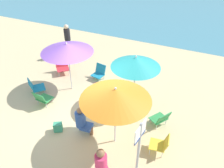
# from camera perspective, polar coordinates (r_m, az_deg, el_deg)

# --- Properties ---
(ground_plane) EXTENTS (40.00, 40.00, 0.00)m
(ground_plane) POSITION_cam_1_polar(r_m,az_deg,el_deg) (7.97, -6.44, -7.38)
(ground_plane) COLOR #D3BC8C
(sea_water) EXTENTS (40.00, 16.00, 0.01)m
(sea_water) POSITION_cam_1_polar(r_m,az_deg,el_deg) (20.58, 15.73, 18.61)
(sea_water) COLOR teal
(sea_water) RESTS_ON ground_plane
(umbrella_orange) EXTENTS (1.95, 1.95, 2.03)m
(umbrella_orange) POSITION_cam_1_polar(r_m,az_deg,el_deg) (5.79, 0.90, -2.71)
(umbrella_orange) COLOR silver
(umbrella_orange) RESTS_ON ground_plane
(umbrella_purple) EXTENTS (1.94, 1.94, 2.04)m
(umbrella_purple) POSITION_cam_1_polar(r_m,az_deg,el_deg) (8.31, -11.56, 9.11)
(umbrella_purple) COLOR silver
(umbrella_purple) RESTS_ON ground_plane
(umbrella_teal) EXTENTS (1.68, 1.68, 2.01)m
(umbrella_teal) POSITION_cam_1_polar(r_m,az_deg,el_deg) (7.34, 6.17, 5.64)
(umbrella_teal) COLOR silver
(umbrella_teal) RESTS_ON ground_plane
(beach_chair_a) EXTENTS (0.56, 0.57, 0.63)m
(beach_chair_a) POSITION_cam_1_polar(r_m,az_deg,el_deg) (8.43, -17.57, -3.48)
(beach_chair_a) COLOR #33934C
(beach_chair_a) RESTS_ON ground_plane
(beach_chair_b) EXTENTS (0.56, 0.58, 0.64)m
(beach_chair_b) POSITION_cam_1_polar(r_m,az_deg,el_deg) (9.55, -3.33, 3.09)
(beach_chair_b) COLOR teal
(beach_chair_b) RESTS_ON ground_plane
(beach_chair_c) EXTENTS (0.69, 0.71, 0.61)m
(beach_chair_c) POSITION_cam_1_polar(r_m,az_deg,el_deg) (7.41, 12.49, -8.66)
(beach_chair_c) COLOR #33934C
(beach_chair_c) RESTS_ON ground_plane
(beach_chair_d) EXTENTS (0.77, 0.77, 0.65)m
(beach_chair_d) POSITION_cam_1_polar(r_m,az_deg,el_deg) (9.11, -19.21, -0.61)
(beach_chair_d) COLOR teal
(beach_chair_d) RESTS_ON ground_plane
(beach_chair_e) EXTENTS (0.78, 0.78, 0.67)m
(beach_chair_e) POSITION_cam_1_polar(r_m,az_deg,el_deg) (10.18, -12.75, 4.59)
(beach_chair_e) COLOR red
(beach_chair_e) RESTS_ON ground_plane
(beach_chair_f) EXTENTS (0.59, 0.52, 0.61)m
(beach_chair_f) POSITION_cam_1_polar(r_m,az_deg,el_deg) (6.65, 12.54, -14.91)
(beach_chair_f) COLOR gold
(beach_chair_f) RESTS_ON ground_plane
(person_a) EXTENTS (0.56, 0.37, 0.99)m
(person_a) POSITION_cam_1_polar(r_m,az_deg,el_deg) (6.98, -7.74, -9.31)
(person_a) COLOR #2D519E
(person_a) RESTS_ON ground_plane
(person_b) EXTENTS (0.29, 0.29, 1.70)m
(person_b) POSITION_cam_1_polar(r_m,az_deg,el_deg) (11.28, -11.33, 10.85)
(person_b) COLOR black
(person_b) RESTS_ON ground_plane
(person_c) EXTENTS (0.53, 0.53, 0.94)m
(person_c) POSITION_cam_1_polar(r_m,az_deg,el_deg) (5.96, -2.70, -19.89)
(person_c) COLOR #DB3866
(person_c) RESTS_ON ground_plane
(warning_sign) EXTENTS (0.10, 0.51, 2.07)m
(warning_sign) POSITION_cam_1_polar(r_m,az_deg,el_deg) (5.17, 6.97, -15.58)
(warning_sign) COLOR #ADADB2
(warning_sign) RESTS_ON ground_plane
(beach_bag) EXTENTS (0.32, 0.29, 0.32)m
(beach_bag) POSITION_cam_1_polar(r_m,az_deg,el_deg) (7.40, -13.79, -10.76)
(beach_bag) COLOR #389970
(beach_bag) RESTS_ON ground_plane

